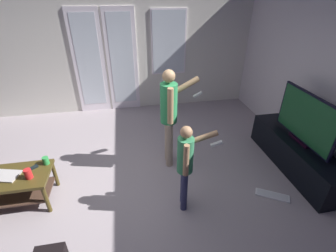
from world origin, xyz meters
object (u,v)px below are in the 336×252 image
object	(u,v)px
dvd_remote_slim	(31,169)
loose_keyboard	(272,195)
person_adult	(170,111)
person_child	(186,161)
cup_by_laptop	(28,174)
coffee_table	(15,183)
laptop_closed	(4,176)
tv_stand	(295,154)
flat_screen_tv	(306,119)
cup_near_edge	(46,161)

from	to	relation	value
dvd_remote_slim	loose_keyboard	bearing A→B (deg)	-50.77
person_adult	loose_keyboard	xyz separation A→B (m)	(1.24, -0.98, -0.91)
person_child	cup_by_laptop	size ratio (longest dim) A/B	9.21
coffee_table	laptop_closed	xyz separation A→B (m)	(-0.09, 0.01, 0.13)
person_adult	dvd_remote_slim	bearing A→B (deg)	-168.50
tv_stand	laptop_closed	distance (m)	4.05
cup_by_laptop	dvd_remote_slim	world-z (taller)	cup_by_laptop
flat_screen_tv	cup_by_laptop	world-z (taller)	flat_screen_tv
coffee_table	cup_by_laptop	xyz separation A→B (m)	(0.23, -0.08, 0.19)
flat_screen_tv	loose_keyboard	xyz separation A→B (m)	(-0.63, -0.52, -0.84)
flat_screen_tv	cup_near_edge	xyz separation A→B (m)	(-3.59, 0.17, -0.36)
tv_stand	cup_by_laptop	bearing A→B (deg)	-178.80
loose_keyboard	person_adult	bearing A→B (deg)	141.59
flat_screen_tv	cup_by_laptop	bearing A→B (deg)	-178.74
coffee_table	person_child	world-z (taller)	person_child
cup_near_edge	dvd_remote_slim	xyz separation A→B (m)	(-0.17, -0.08, -0.04)
cup_near_edge	dvd_remote_slim	world-z (taller)	cup_near_edge
loose_keyboard	dvd_remote_slim	distance (m)	3.21
person_child	loose_keyboard	size ratio (longest dim) A/B	2.66
flat_screen_tv	person_adult	distance (m)	1.93
tv_stand	loose_keyboard	world-z (taller)	tv_stand
person_child	loose_keyboard	bearing A→B (deg)	-3.29
dvd_remote_slim	person_child	bearing A→B (deg)	-55.48
person_adult	laptop_closed	distance (m)	2.26
coffee_table	flat_screen_tv	bearing A→B (deg)	0.08
flat_screen_tv	laptop_closed	distance (m)	4.06
loose_keyboard	laptop_closed	world-z (taller)	laptop_closed
person_child	cup_near_edge	xyz separation A→B (m)	(-1.73, 0.62, -0.22)
person_child	dvd_remote_slim	world-z (taller)	person_child
loose_keyboard	laptop_closed	size ratio (longest dim) A/B	1.29
flat_screen_tv	person_adult	bearing A→B (deg)	166.02
coffee_table	person_adult	bearing A→B (deg)	12.81
flat_screen_tv	dvd_remote_slim	size ratio (longest dim) A/B	6.66
person_child	laptop_closed	distance (m)	2.25
flat_screen_tv	cup_near_edge	bearing A→B (deg)	177.31
person_adult	loose_keyboard	size ratio (longest dim) A/B	3.44
tv_stand	person_adult	distance (m)	2.05
coffee_table	dvd_remote_slim	distance (m)	0.25
tv_stand	cup_by_laptop	world-z (taller)	cup_by_laptop
laptop_closed	dvd_remote_slim	bearing A→B (deg)	30.75
flat_screen_tv	person_child	xyz separation A→B (m)	(-1.85, -0.45, -0.14)
tv_stand	dvd_remote_slim	world-z (taller)	tv_stand
tv_stand	person_adult	bearing A→B (deg)	165.93
coffee_table	tv_stand	xyz separation A→B (m)	(3.95, 0.00, -0.08)
person_child	dvd_remote_slim	xyz separation A→B (m)	(-1.90, 0.53, -0.26)
coffee_table	flat_screen_tv	distance (m)	3.98
tv_stand	loose_keyboard	size ratio (longest dim) A/B	4.04
person_adult	cup_by_laptop	distance (m)	1.97
coffee_table	laptop_closed	world-z (taller)	laptop_closed
coffee_table	cup_by_laptop	world-z (taller)	cup_by_laptop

